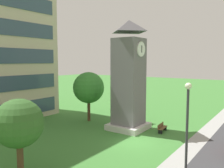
# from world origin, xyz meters

# --- Properties ---
(ground_plane) EXTENTS (160.00, 160.00, 0.00)m
(ground_plane) POSITION_xyz_m (0.00, 0.00, 0.00)
(ground_plane) COLOR #3D7A33
(kerb_strip) EXTENTS (120.00, 1.60, 0.01)m
(kerb_strip) POSITION_xyz_m (0.00, -4.57, 0.00)
(kerb_strip) COLOR #9E9E99
(kerb_strip) RESTS_ON ground
(clock_tower) EXTENTS (3.78, 3.78, 11.67)m
(clock_tower) POSITION_xyz_m (3.36, 2.71, 5.26)
(clock_tower) COLOR slate
(clock_tower) RESTS_ON ground
(park_bench) EXTENTS (1.83, 0.63, 0.88)m
(park_bench) POSITION_xyz_m (4.48, -0.72, 0.46)
(park_bench) COLOR brown
(park_bench) RESTS_ON ground
(street_lamp) EXTENTS (0.36, 0.36, 6.27)m
(street_lamp) POSITION_xyz_m (-5.70, -6.45, 3.85)
(street_lamp) COLOR #333338
(street_lamp) RESTS_ON ground
(tree_by_building) EXTENTS (3.11, 3.11, 5.08)m
(tree_by_building) POSITION_xyz_m (-9.77, 2.81, 3.49)
(tree_by_building) COLOR #513823
(tree_by_building) RESTS_ON ground
(tree_streetside) EXTENTS (3.83, 3.83, 6.06)m
(tree_streetside) POSITION_xyz_m (3.59, 8.57, 4.13)
(tree_streetside) COLOR #513823
(tree_streetside) RESTS_ON ground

